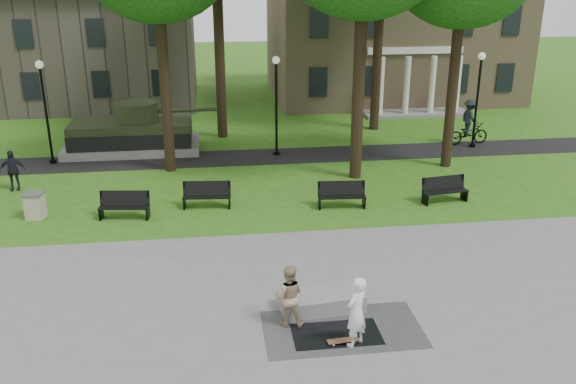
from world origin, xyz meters
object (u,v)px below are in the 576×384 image
Objects in this scene: trash_bin at (35,205)px; cyclist at (469,126)px; concrete_block at (321,301)px; friend_watching at (289,296)px; park_bench_0 at (124,204)px; skateboarder at (356,312)px.

cyclist is at bearing 20.42° from trash_bin.
cyclist is (10.40, 14.86, 0.71)m from concrete_block.
cyclist reaches higher than friend_watching.
friend_watching reaches higher than concrete_block.
friend_watching is 19.22m from cyclist.
park_bench_0 is at bearing 108.21° from cyclist.
skateboarder is (0.50, -1.74, 0.68)m from concrete_block.
park_bench_0 is at bearing -94.23° from skateboarder.
concrete_block is 1.19× the size of park_bench_0.
trash_bin is (-9.16, 7.58, 0.24)m from concrete_block.
cyclist is at bearing 32.62° from park_bench_0.
friend_watching reaches higher than trash_bin.
skateboarder is at bearing 142.14° from cyclist.
skateboarder is at bearing -43.97° from trash_bin.
skateboarder reaches higher than trash_bin.
concrete_block is 0.94× the size of cyclist.
trash_bin is (-8.19, 8.21, -0.36)m from friend_watching.
trash_bin is at bearing -84.17° from skateboarder.
skateboarder is at bearing -46.68° from park_bench_0.
concrete_block is at bearing -114.13° from skateboarder.
skateboarder reaches higher than park_bench_0.
cyclist reaches higher than concrete_block.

